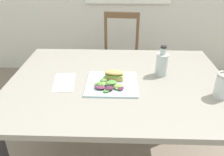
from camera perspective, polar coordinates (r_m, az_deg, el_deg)
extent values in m
cube|color=gray|center=(1.37, 1.49, -1.00)|extent=(1.28, 0.98, 0.03)
cube|color=#2D2D33|center=(2.00, -15.01, -4.15)|extent=(0.07, 0.07, 0.71)
cube|color=#2D2D33|center=(2.00, 18.03, -4.68)|extent=(0.07, 0.07, 0.71)
cylinder|color=brown|center=(2.40, -2.62, -1.36)|extent=(0.03, 0.03, 0.43)
cylinder|color=brown|center=(2.37, 5.52, -1.84)|extent=(0.03, 0.03, 0.43)
cylinder|color=brown|center=(2.70, -1.47, 2.16)|extent=(0.03, 0.03, 0.43)
cylinder|color=brown|center=(2.67, 5.77, 1.77)|extent=(0.03, 0.03, 0.43)
cube|color=brown|center=(2.43, 1.88, 4.99)|extent=(0.43, 0.43, 0.02)
cylinder|color=brown|center=(2.54, -1.56, 11.32)|extent=(0.03, 0.03, 0.42)
cylinder|color=brown|center=(2.52, 6.26, 10.99)|extent=(0.03, 0.03, 0.42)
cube|color=brown|center=(2.48, 2.42, 15.17)|extent=(0.36, 0.06, 0.06)
cube|color=silver|center=(1.31, -0.06, -1.40)|extent=(0.29, 0.29, 0.01)
cube|color=tan|center=(1.34, 0.49, 0.09)|extent=(0.11, 0.07, 0.02)
cube|color=#84A84C|center=(1.34, 0.52, 0.81)|extent=(0.11, 0.07, 0.01)
ellipsoid|color=tan|center=(1.33, 0.49, 1.35)|extent=(0.12, 0.07, 0.02)
ellipsoid|color=#4C2338|center=(1.25, 2.00, -2.36)|extent=(0.04, 0.06, 0.01)
ellipsoid|color=#84A84C|center=(1.26, 1.43, -1.95)|extent=(0.06, 0.04, 0.02)
ellipsoid|color=#84A84C|center=(1.28, -2.14, -1.44)|extent=(0.05, 0.05, 0.01)
ellipsoid|color=#4C2338|center=(1.24, -0.66, -2.49)|extent=(0.06, 0.06, 0.02)
ellipsoid|color=#84A84C|center=(1.28, -3.36, -1.44)|extent=(0.05, 0.04, 0.02)
ellipsoid|color=#602D47|center=(1.25, -3.02, -2.21)|extent=(0.07, 0.06, 0.01)
ellipsoid|color=#518438|center=(1.22, -1.36, -3.13)|extent=(0.05, 0.04, 0.01)
ellipsoid|color=#518438|center=(1.31, -2.12, -0.60)|extent=(0.05, 0.05, 0.02)
ellipsoid|color=#518438|center=(1.30, 0.15, -0.97)|extent=(0.06, 0.06, 0.01)
ellipsoid|color=#518438|center=(1.25, 1.29, -2.38)|extent=(0.05, 0.06, 0.01)
ellipsoid|color=#518438|center=(1.27, -3.00, -1.53)|extent=(0.05, 0.05, 0.02)
ellipsoid|color=#4C2338|center=(1.32, -0.89, -0.64)|extent=(0.05, 0.05, 0.01)
ellipsoid|color=#518438|center=(1.26, -0.17, -1.09)|extent=(0.07, 0.05, 0.01)
ellipsoid|color=#3D7033|center=(1.27, 0.00, -1.10)|extent=(0.05, 0.07, 0.01)
cube|color=white|center=(1.36, -11.66, -1.05)|extent=(0.14, 0.23, 0.00)
cube|color=silver|center=(1.34, -11.81, -1.39)|extent=(0.02, 0.14, 0.00)
cube|color=silver|center=(1.42, -11.26, 0.44)|extent=(0.03, 0.05, 0.00)
cube|color=#38383D|center=(1.42, -10.91, 0.65)|extent=(0.00, 0.03, 0.00)
cube|color=#38383D|center=(1.43, -11.23, 0.64)|extent=(0.00, 0.03, 0.00)
cube|color=#38383D|center=(1.43, -11.55, 0.63)|extent=(0.00, 0.03, 0.00)
cylinder|color=black|center=(1.43, 12.01, 2.45)|extent=(0.06, 0.06, 0.09)
cylinder|color=#B2BCB7|center=(1.42, 12.09, 3.17)|extent=(0.07, 0.07, 0.13)
cylinder|color=#B2BCB7|center=(1.39, 12.45, 6.44)|extent=(0.03, 0.03, 0.04)
cylinder|color=black|center=(1.38, 12.56, 7.46)|extent=(0.04, 0.04, 0.01)
cylinder|color=#C67528|center=(1.31, 25.41, -2.35)|extent=(0.07, 0.07, 0.10)
cylinder|color=silver|center=(1.30, 25.52, -1.89)|extent=(0.08, 0.08, 0.12)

